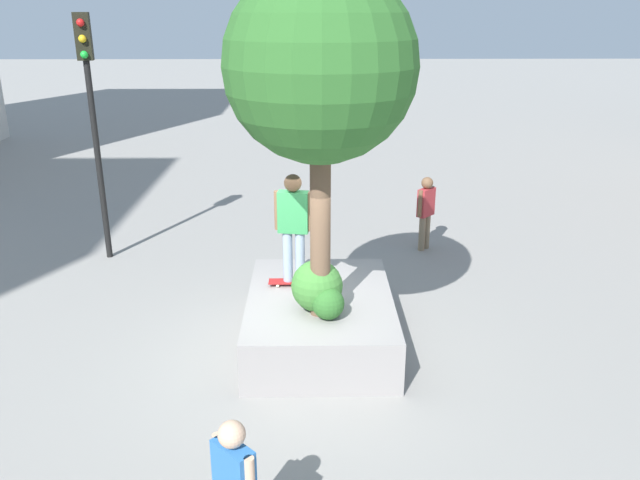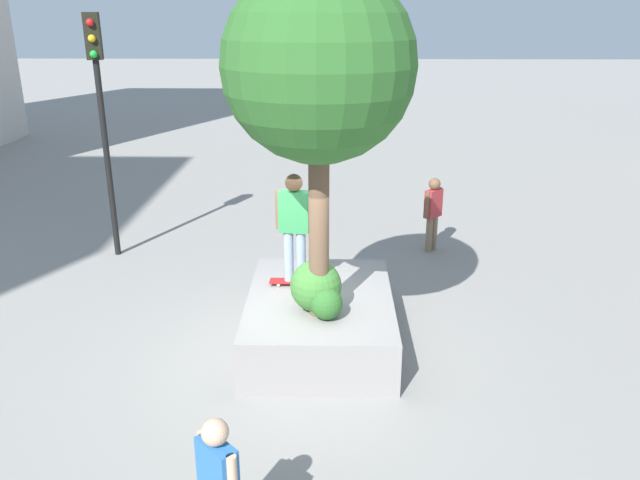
{
  "view_description": "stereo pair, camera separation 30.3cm",
  "coord_description": "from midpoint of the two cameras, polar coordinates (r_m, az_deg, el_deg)",
  "views": [
    {
      "loc": [
        -8.27,
        -0.2,
        4.84
      ],
      "look_at": [
        0.43,
        -0.32,
        1.67
      ],
      "focal_mm": 35.65,
      "sensor_mm": 36.0,
      "label": 1
    },
    {
      "loc": [
        -8.27,
        -0.51,
        4.84
      ],
      "look_at": [
        0.43,
        -0.32,
        1.67
      ],
      "focal_mm": 35.65,
      "sensor_mm": 36.0,
      "label": 2
    }
  ],
  "objects": [
    {
      "name": "skateboarder",
      "position": [
        9.6,
        -3.31,
        1.72
      ],
      "size": [
        0.26,
        0.58,
        1.71
      ],
      "color": "#8C9EB7",
      "rests_on": "skateboard"
    },
    {
      "name": "planter_ledge",
      "position": [
        9.77,
        -0.9,
        -7.11
      ],
      "size": [
        3.02,
        2.18,
        0.77
      ],
      "primitive_type": "cube",
      "color": "gray",
      "rests_on": "ground"
    },
    {
      "name": "pedestrian_crossing",
      "position": [
        13.48,
        8.84,
        2.84
      ],
      "size": [
        0.43,
        0.42,
        1.58
      ],
      "color": "#847056",
      "rests_on": "ground"
    },
    {
      "name": "plaza_tree",
      "position": [
        8.16,
        -1.07,
        15.22
      ],
      "size": [
        2.47,
        2.47,
        4.65
      ],
      "color": "brown",
      "rests_on": "planter_ledge"
    },
    {
      "name": "hedge_clump",
      "position": [
        8.84,
        -0.26,
        -5.71
      ],
      "size": [
        0.46,
        0.46,
        0.46
      ],
      "primitive_type": "sphere",
      "color": "#2D6628",
      "rests_on": "planter_ledge"
    },
    {
      "name": "boxwood_shrub",
      "position": [
        9.04,
        -1.24,
        -4.14
      ],
      "size": [
        0.74,
        0.74,
        0.74
      ],
      "primitive_type": "sphere",
      "color": "#3D7A33",
      "rests_on": "planter_ledge"
    },
    {
      "name": "ground_plane",
      "position": [
        9.58,
        -2.83,
        -10.33
      ],
      "size": [
        120.0,
        120.0,
        0.0
      ],
      "primitive_type": "plane",
      "color": "gray"
    },
    {
      "name": "skateboard",
      "position": [
        9.96,
        -3.2,
        -3.77
      ],
      "size": [
        0.22,
        0.8,
        0.07
      ],
      "color": "#A51E1E",
      "rests_on": "planter_ledge"
    },
    {
      "name": "traffic_light_corner",
      "position": [
        13.17,
        -20.53,
        11.85
      ],
      "size": [
        0.36,
        0.32,
        4.79
      ],
      "color": "black",
      "rests_on": "ground"
    }
  ]
}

